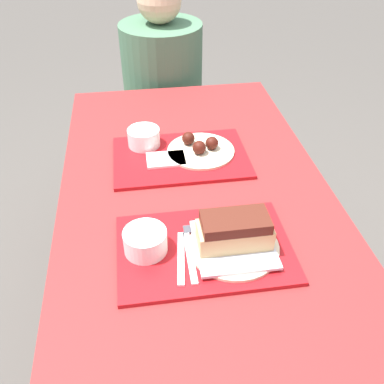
# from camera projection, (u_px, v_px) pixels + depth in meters

# --- Properties ---
(ground_plane) EXTENTS (12.00, 12.00, 0.00)m
(ground_plane) POSITION_uv_depth(u_px,v_px,m) (197.00, 346.00, 1.66)
(ground_plane) COLOR #4C4742
(picnic_table) EXTENTS (0.79, 1.55, 0.73)m
(picnic_table) POSITION_uv_depth(u_px,v_px,m) (199.00, 228.00, 1.27)
(picnic_table) COLOR maroon
(picnic_table) RESTS_ON ground_plane
(picnic_bench_far) EXTENTS (0.75, 0.28, 0.43)m
(picnic_bench_far) POSITION_uv_depth(u_px,v_px,m) (168.00, 137.00, 2.22)
(picnic_bench_far) COLOR maroon
(picnic_bench_far) RESTS_ON ground_plane
(tray_near) EXTENTS (0.43, 0.29, 0.01)m
(tray_near) POSITION_uv_depth(u_px,v_px,m) (204.00, 249.00, 1.06)
(tray_near) COLOR #B21419
(tray_near) RESTS_ON picnic_table
(tray_far) EXTENTS (0.43, 0.29, 0.01)m
(tray_far) POSITION_uv_depth(u_px,v_px,m) (181.00, 157.00, 1.38)
(tray_far) COLOR #B21419
(tray_far) RESTS_ON picnic_table
(bowl_coleslaw_near) EXTENTS (0.11, 0.11, 0.06)m
(bowl_coleslaw_near) POSITION_uv_depth(u_px,v_px,m) (145.00, 240.00, 1.03)
(bowl_coleslaw_near) COLOR white
(bowl_coleslaw_near) RESTS_ON tray_near
(brisket_sandwich_plate) EXTENTS (0.23, 0.23, 0.10)m
(brisket_sandwich_plate) POSITION_uv_depth(u_px,v_px,m) (234.00, 236.00, 1.03)
(brisket_sandwich_plate) COLOR beige
(brisket_sandwich_plate) RESTS_ON tray_near
(plastic_fork_near) EXTENTS (0.04, 0.17, 0.00)m
(plastic_fork_near) POSITION_uv_depth(u_px,v_px,m) (181.00, 258.00, 1.03)
(plastic_fork_near) COLOR white
(plastic_fork_near) RESTS_ON tray_near
(plastic_knife_near) EXTENTS (0.02, 0.17, 0.00)m
(plastic_knife_near) POSITION_uv_depth(u_px,v_px,m) (190.00, 257.00, 1.03)
(plastic_knife_near) COLOR white
(plastic_knife_near) RESTS_ON tray_near
(condiment_packet) EXTENTS (0.04, 0.03, 0.01)m
(condiment_packet) POSITION_uv_depth(u_px,v_px,m) (190.00, 229.00, 1.10)
(condiment_packet) COLOR #3F3F47
(condiment_packet) RESTS_ON tray_near
(bowl_coleslaw_far) EXTENTS (0.11, 0.11, 0.06)m
(bowl_coleslaw_far) POSITION_uv_depth(u_px,v_px,m) (144.00, 136.00, 1.41)
(bowl_coleslaw_far) COLOR white
(bowl_coleslaw_far) RESTS_ON tray_far
(wings_plate_far) EXTENTS (0.22, 0.22, 0.05)m
(wings_plate_far) POSITION_uv_depth(u_px,v_px,m) (200.00, 148.00, 1.39)
(wings_plate_far) COLOR beige
(wings_plate_far) RESTS_ON tray_far
(napkin_far) EXTENTS (0.12, 0.09, 0.01)m
(napkin_far) POSITION_uv_depth(u_px,v_px,m) (166.00, 159.00, 1.36)
(napkin_far) COLOR white
(napkin_far) RESTS_ON tray_far
(person_seated_across) EXTENTS (0.37, 0.37, 0.69)m
(person_seated_across) POSITION_uv_depth(u_px,v_px,m) (162.00, 72.00, 2.00)
(person_seated_across) COLOR #477051
(person_seated_across) RESTS_ON picnic_bench_far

